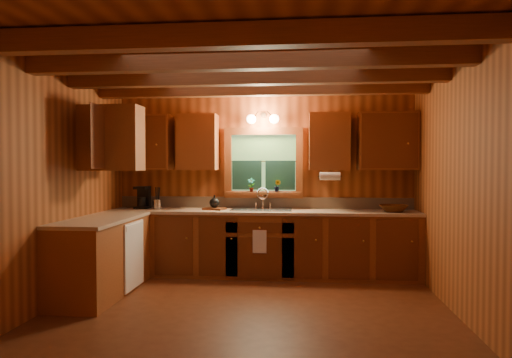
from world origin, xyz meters
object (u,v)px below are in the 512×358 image
object	(u,v)px
coffee_maker	(143,197)
sink	(262,213)
cutting_board	(214,209)
wicker_basket	(394,208)

from	to	relation	value
coffee_maker	sink	bearing A→B (deg)	1.76
sink	coffee_maker	xyz separation A→B (m)	(-1.71, 0.08, 0.20)
coffee_maker	cutting_board	distance (m)	1.06
coffee_maker	cutting_board	xyz separation A→B (m)	(1.05, -0.09, -0.14)
wicker_basket	cutting_board	bearing A→B (deg)	178.39
sink	coffee_maker	bearing A→B (deg)	177.36
coffee_maker	cutting_board	size ratio (longest dim) A/B	1.11
sink	wicker_basket	xyz separation A→B (m)	(1.75, -0.08, 0.09)
coffee_maker	wicker_basket	xyz separation A→B (m)	(3.46, -0.16, -0.11)
sink	coffee_maker	size ratio (longest dim) A/B	2.58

